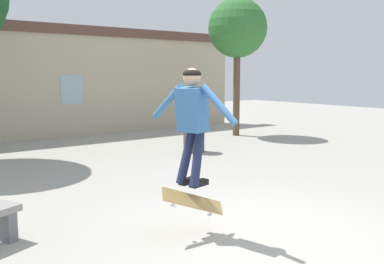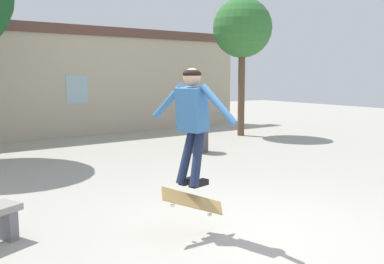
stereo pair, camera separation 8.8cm
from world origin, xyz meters
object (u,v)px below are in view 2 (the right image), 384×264
at_px(trash_bin, 198,133).
at_px(skater, 192,116).
at_px(tree_right, 242,29).
at_px(skateboard_flipping, 193,201).

height_order(trash_bin, skater, skater).
xyz_separation_m(tree_right, skateboard_flipping, (-6.34, -6.20, -2.92)).
distance_m(tree_right, skateboard_flipping, 9.34).
bearing_deg(trash_bin, skateboard_flipping, -126.85).
height_order(skater, skateboard_flipping, skater).
bearing_deg(skater, skateboard_flipping, -133.97).
xyz_separation_m(tree_right, trash_bin, (-2.89, -1.59, -2.88)).
bearing_deg(skateboard_flipping, tree_right, 56.12).
relative_size(trash_bin, skateboard_flipping, 1.12).
relative_size(tree_right, skateboard_flipping, 5.22).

